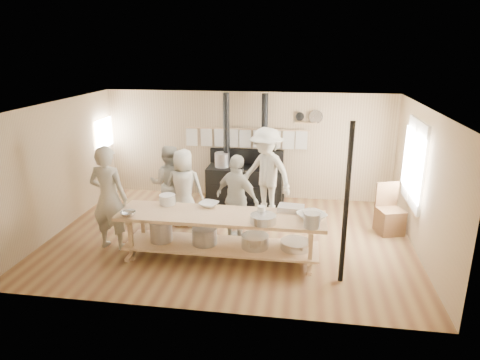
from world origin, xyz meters
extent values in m
plane|color=brown|center=(0.00, 0.00, 0.00)|extent=(7.00, 7.00, 0.00)
plane|color=tan|center=(0.00, 2.50, 1.30)|extent=(7.00, 0.00, 7.00)
plane|color=tan|center=(0.00, -2.50, 1.30)|extent=(7.00, 0.00, 7.00)
plane|color=tan|center=(-3.50, 0.00, 1.30)|extent=(0.00, 5.00, 5.00)
plane|color=tan|center=(3.50, 0.00, 1.30)|extent=(0.00, 5.00, 5.00)
plane|color=beige|center=(0.00, 0.00, 2.60)|extent=(7.00, 7.00, 0.00)
cube|color=beige|center=(3.47, 0.60, 1.50)|extent=(0.06, 1.35, 1.65)
plane|color=white|center=(3.43, 0.60, 1.50)|extent=(0.00, 1.50, 1.50)
cube|color=beige|center=(3.42, 0.60, 1.50)|extent=(0.02, 0.03, 1.50)
plane|color=white|center=(-3.45, 2.00, 1.60)|extent=(0.00, 0.90, 0.90)
cube|color=black|center=(0.00, 2.10, 0.42)|extent=(1.80, 0.70, 0.85)
cube|color=black|center=(0.00, 2.10, 0.05)|extent=(1.90, 0.75, 0.10)
cube|color=black|center=(0.00, 2.40, 1.05)|extent=(1.80, 0.12, 0.35)
cylinder|color=black|center=(-0.45, 2.15, 1.73)|extent=(0.15, 0.15, 1.75)
cylinder|color=black|center=(0.45, 2.15, 1.73)|extent=(0.15, 0.15, 1.75)
cylinder|color=#B2B2B7|center=(-0.55, 2.10, 1.02)|extent=(0.36, 0.36, 0.34)
cylinder|color=gray|center=(0.55, 2.05, 1.00)|extent=(0.30, 0.30, 0.30)
cylinder|color=tan|center=(0.00, 2.40, 1.72)|extent=(3.00, 0.04, 0.04)
cube|color=beige|center=(-1.35, 2.40, 1.50)|extent=(0.28, 0.01, 0.46)
cube|color=beige|center=(-1.01, 2.40, 1.50)|extent=(0.28, 0.01, 0.46)
cube|color=beige|center=(-0.68, 2.40, 1.50)|extent=(0.28, 0.01, 0.46)
cube|color=beige|center=(-0.34, 2.40, 1.50)|extent=(0.28, 0.01, 0.46)
cube|color=beige|center=(0.00, 2.40, 1.50)|extent=(0.28, 0.01, 0.46)
cube|color=beige|center=(0.34, 2.40, 1.50)|extent=(0.28, 0.01, 0.46)
cube|color=beige|center=(0.68, 2.40, 1.50)|extent=(0.28, 0.01, 0.46)
cube|color=beige|center=(1.01, 2.40, 1.50)|extent=(0.28, 0.01, 0.46)
cube|color=beige|center=(1.35, 2.40, 1.50)|extent=(0.28, 0.01, 0.46)
cube|color=tan|center=(1.40, 2.42, 1.90)|extent=(0.50, 0.14, 0.03)
cylinder|color=black|center=(1.25, 2.44, 2.05)|extent=(0.20, 0.04, 0.20)
cylinder|color=silver|center=(1.62, 2.44, 2.05)|extent=(0.32, 0.03, 0.32)
cube|color=tan|center=(0.00, -0.90, 0.82)|extent=(3.60, 0.90, 0.06)
cube|color=tan|center=(0.00, -0.90, 0.25)|extent=(3.40, 0.80, 0.04)
cube|color=tan|center=(0.00, -0.90, 0.20)|extent=(3.30, 0.06, 0.06)
cube|color=tan|center=(-1.55, -1.20, 0.42)|extent=(0.07, 0.07, 0.85)
cube|color=tan|center=(-1.55, -0.60, 0.42)|extent=(0.07, 0.07, 0.85)
cube|color=tan|center=(1.55, -1.20, 0.42)|extent=(0.07, 0.07, 0.85)
cube|color=tan|center=(1.55, -0.60, 0.42)|extent=(0.07, 0.07, 0.85)
cylinder|color=#B2B2B7|center=(-1.10, -0.90, 0.46)|extent=(0.40, 0.40, 0.38)
cylinder|color=gray|center=(-0.30, -0.90, 0.42)|extent=(0.44, 0.44, 0.30)
cylinder|color=silver|center=(0.60, -0.90, 0.38)|extent=(0.48, 0.48, 0.22)
cylinder|color=silver|center=(1.30, -0.90, 0.34)|extent=(0.52, 0.52, 0.14)
cylinder|color=black|center=(2.05, -1.35, 1.30)|extent=(0.08, 0.08, 2.60)
imported|color=beige|center=(-2.11, -0.76, 0.98)|extent=(0.75, 0.53, 1.96)
imported|color=beige|center=(-1.45, 0.72, 0.83)|extent=(0.90, 0.75, 1.65)
imported|color=beige|center=(-1.05, 0.48, 0.82)|extent=(0.81, 0.54, 1.64)
imported|color=beige|center=(0.17, -0.13, 0.86)|extent=(1.08, 0.89, 1.72)
imported|color=beige|center=(0.58, 1.28, 0.99)|extent=(1.48, 1.29, 1.98)
cube|color=brown|center=(3.15, 0.69, 0.25)|extent=(0.59, 0.59, 0.51)
cube|color=brown|center=(3.08, 0.89, 0.73)|extent=(0.46, 0.19, 0.56)
imported|color=white|center=(-0.29, -0.57, 0.89)|extent=(0.42, 0.42, 0.08)
imported|color=silver|center=(-1.55, -1.23, 0.89)|extent=(0.38, 0.38, 0.08)
imported|color=white|center=(1.55, -0.90, 0.91)|extent=(0.64, 0.64, 0.11)
imported|color=silver|center=(1.55, -0.77, 0.90)|extent=(0.38, 0.38, 0.10)
cube|color=#B2B2B7|center=(1.19, -0.57, 0.90)|extent=(0.47, 0.34, 0.10)
cylinder|color=silver|center=(0.76, -1.16, 0.92)|extent=(0.57, 0.57, 0.14)
cylinder|color=gray|center=(1.55, -1.23, 0.97)|extent=(0.26, 0.26, 0.24)
cylinder|color=white|center=(-1.06, -0.57, 0.94)|extent=(0.32, 0.32, 0.18)
cylinder|color=white|center=(0.71, -0.97, 0.96)|extent=(0.17, 0.17, 0.22)
camera|label=1|loc=(1.35, -7.65, 3.64)|focal=32.00mm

